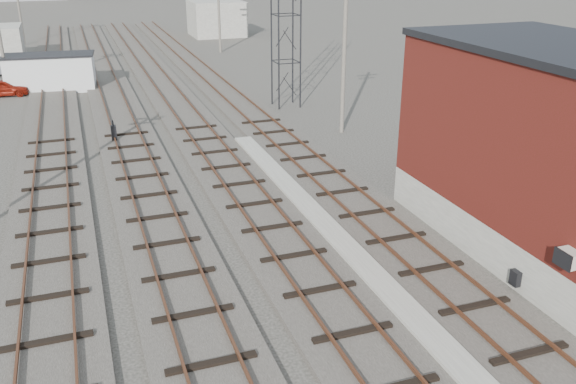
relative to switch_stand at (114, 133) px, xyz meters
name	(u,v)px	position (x,y,z in m)	size (l,w,h in m)	color
ground	(153,53)	(6.22, 29.78, -0.57)	(320.00, 320.00, 0.00)	#282621
track_right	(229,95)	(8.72, 8.78, -0.46)	(3.20, 90.00, 0.39)	#332D28
track_mid_right	(173,99)	(4.72, 8.78, -0.46)	(3.20, 90.00, 0.39)	#332D28
track_mid_left	(115,104)	(0.72, 8.78, -0.46)	(3.20, 90.00, 0.39)	#332D28
track_left	(53,109)	(-3.28, 8.78, -0.46)	(3.20, 90.00, 0.39)	#332D28
platform_curb	(349,252)	(6.72, -16.22, -0.44)	(0.90, 28.00, 0.26)	gray
brick_building	(565,154)	(13.72, -18.22, 3.06)	(6.54, 12.20, 7.22)	gray
utility_pole_right_a	(344,49)	(12.72, -2.22, 4.23)	(1.80, 0.24, 9.00)	#595147
utility_pole_right_b	(219,3)	(12.72, 27.78, 4.23)	(1.80, 0.24, 9.00)	#595147
shed_right	(216,18)	(15.22, 39.78, 1.43)	(6.00, 6.00, 4.00)	gray
switch_stand	(114,133)	(0.00, 0.00, 0.00)	(0.28, 0.28, 1.21)	black
site_trailer	(51,72)	(-3.28, 15.03, 0.79)	(6.68, 3.44, 2.71)	silver
car_red	(3,88)	(-6.61, 14.26, 0.04)	(1.44, 3.58, 1.22)	maroon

